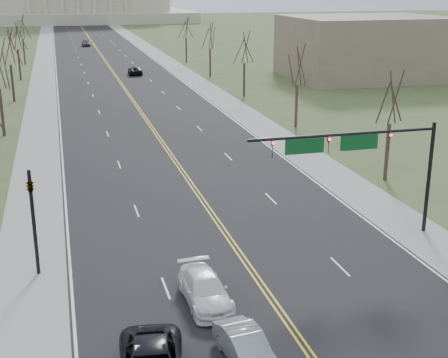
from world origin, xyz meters
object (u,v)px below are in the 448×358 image
car_sb_inner_lead (246,348)px  car_far_sb (86,43)px  signal_mast (358,150)px  car_sb_inner_second (205,290)px  signal_left (33,211)px  car_far_nb (135,71)px

car_sb_inner_lead → car_far_sb: 139.81m
car_sb_inner_lead → car_far_sb: bearing=83.0°
signal_mast → car_sb_inner_second: size_ratio=2.42×
car_sb_inner_second → signal_left: bearing=144.0°
signal_left → car_far_nb: signal_left is taller
signal_mast → car_sb_inner_second: 13.15m
signal_mast → car_sb_inner_second: bearing=-152.7°
car_sb_inner_lead → signal_left: bearing=121.2°
car_sb_inner_second → car_far_nb: (6.78, 81.56, -0.05)m
car_far_sb → car_far_nb: bearing=-85.4°
signal_mast → signal_left: 19.06m
car_sb_inner_second → signal_mast: bearing=25.7°
signal_mast → car_far_sb: (-9.56, 128.72, -4.95)m
car_far_sb → car_sb_inner_lead: bearing=-91.7°
car_sb_inner_lead → car_far_nb: (6.29, 87.06, -0.03)m
signal_left → car_sb_inner_lead: signal_left is taller
signal_mast → signal_left: signal_mast is taller
car_sb_inner_lead → car_far_sb: size_ratio=0.92×
car_sb_inner_lead → car_far_sb: car_far_sb is taller
car_sb_inner_second → car_sb_inner_lead: bearing=-86.5°
signal_left → car_far_nb: (14.92, 75.98, -3.02)m
signal_mast → signal_left: bearing=180.0°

